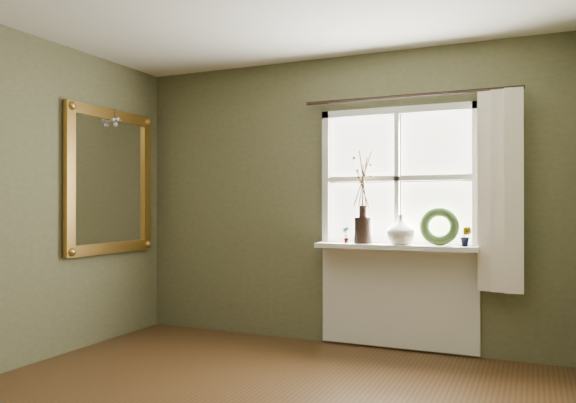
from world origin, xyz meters
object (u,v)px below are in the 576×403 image
Objects in this scene: cream_vase at (401,230)px; gilt_mirror at (111,181)px; dark_jug at (363,230)px; wreath at (439,231)px.

gilt_mirror is (-2.57, -0.61, 0.43)m from cream_vase.
dark_jug is at bearing 15.36° from gilt_mirror.
cream_vase is at bearing 13.46° from gilt_mirror.
dark_jug is 0.17× the size of gilt_mirror.
dark_jug is 0.71× the size of wreath.
gilt_mirror is (-2.88, -0.65, 0.44)m from wreath.
wreath is (0.64, 0.04, 0.01)m from dark_jug.
gilt_mirror is at bearing -172.13° from wreath.
cream_vase is (0.33, 0.00, 0.01)m from dark_jug.
wreath is at bearing 3.57° from dark_jug.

